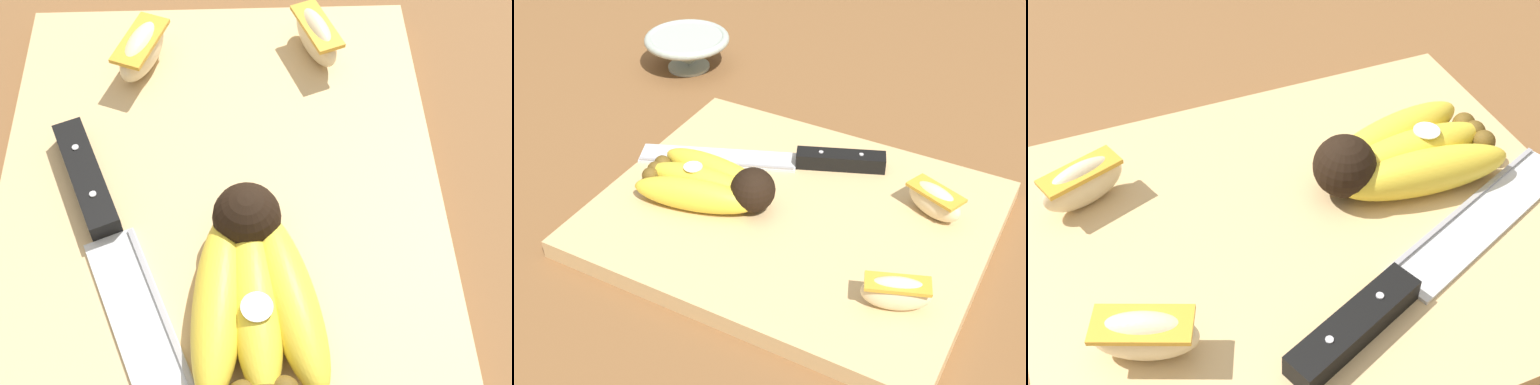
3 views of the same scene
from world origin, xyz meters
TOP-DOWN VIEW (x-y plane):
  - ground_plane at (0.00, 0.00)m, footprint 6.00×6.00m
  - cutting_board at (-0.00, 0.00)m, footprint 0.40×0.32m
  - banana_bunch at (0.09, 0.02)m, footprint 0.15×0.10m
  - chefs_knife at (0.03, -0.08)m, footprint 0.27×0.13m
  - apple_wedge_near at (-0.14, 0.08)m, footprint 0.07×0.04m
  - apple_wedge_middle at (-0.13, -0.06)m, footprint 0.07×0.05m

SIDE VIEW (x-z plane):
  - ground_plane at x=0.00m, z-range 0.00..0.00m
  - cutting_board at x=0.00m, z-range 0.00..0.02m
  - chefs_knife at x=0.03m, z-range 0.02..0.04m
  - apple_wedge_middle at x=-0.13m, z-range 0.02..0.06m
  - banana_bunch at x=0.09m, z-range 0.01..0.06m
  - apple_wedge_near at x=-0.14m, z-range 0.02..0.06m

